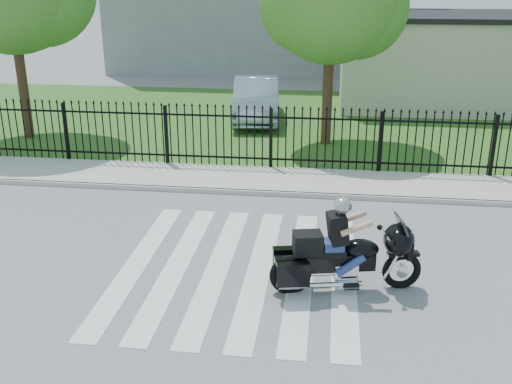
# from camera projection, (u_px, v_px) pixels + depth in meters

# --- Properties ---
(ground) EXTENTS (120.00, 120.00, 0.00)m
(ground) POSITION_uv_depth(u_px,v_px,m) (238.00, 269.00, 11.46)
(ground) COLOR slate
(ground) RESTS_ON ground
(crosswalk) EXTENTS (5.00, 5.50, 0.01)m
(crosswalk) POSITION_uv_depth(u_px,v_px,m) (238.00, 268.00, 11.46)
(crosswalk) COLOR silver
(crosswalk) RESTS_ON ground
(sidewalk) EXTENTS (40.00, 2.00, 0.12)m
(sidewalk) POSITION_uv_depth(u_px,v_px,m) (267.00, 180.00, 16.09)
(sidewalk) COLOR #ADAAA3
(sidewalk) RESTS_ON ground
(curb) EXTENTS (40.00, 0.12, 0.12)m
(curb) POSITION_uv_depth(u_px,v_px,m) (263.00, 193.00, 15.16)
(curb) COLOR #ADAAA3
(curb) RESTS_ON ground
(grass_strip) EXTENTS (40.00, 12.00, 0.02)m
(grass_strip) POSITION_uv_depth(u_px,v_px,m) (287.00, 121.00, 22.61)
(grass_strip) COLOR #2D5F20
(grass_strip) RESTS_ON ground
(iron_fence) EXTENTS (26.00, 0.04, 1.80)m
(iron_fence) POSITION_uv_depth(u_px,v_px,m) (271.00, 140.00, 16.72)
(iron_fence) COLOR black
(iron_fence) RESTS_ON ground
(building_low) EXTENTS (10.00, 6.00, 3.50)m
(building_low) POSITION_uv_depth(u_px,v_px,m) (463.00, 62.00, 24.90)
(building_low) COLOR beige
(building_low) RESTS_ON ground
(building_low_roof) EXTENTS (10.20, 6.20, 0.20)m
(building_low_roof) POSITION_uv_depth(u_px,v_px,m) (468.00, 16.00, 24.25)
(building_low_roof) COLOR black
(building_low_roof) RESTS_ON building_low
(motorcycle_rider) EXTENTS (2.70, 1.26, 1.81)m
(motorcycle_rider) POSITION_uv_depth(u_px,v_px,m) (343.00, 252.00, 10.45)
(motorcycle_rider) COLOR black
(motorcycle_rider) RESTS_ON ground
(parked_car) EXTENTS (2.17, 4.89, 1.56)m
(parked_car) POSITION_uv_depth(u_px,v_px,m) (256.00, 99.00, 22.44)
(parked_car) COLOR #8FA0B5
(parked_car) RESTS_ON grass_strip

